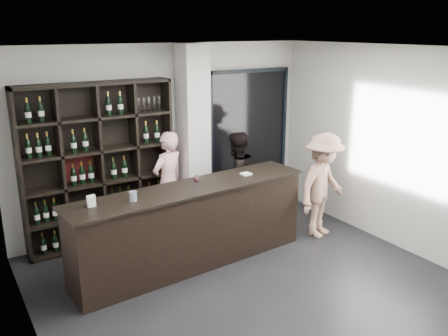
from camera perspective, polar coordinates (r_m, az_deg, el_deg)
floor at (r=5.92m, az=5.26°, el=-15.41°), size 5.00×5.50×0.01m
wine_shelf at (r=7.08m, az=-14.74°, el=0.26°), size 2.20×0.35×2.40m
structural_column at (r=7.49m, az=-3.66°, el=3.62°), size 0.40×0.40×2.90m
glass_panel at (r=8.29m, az=2.98°, el=4.55°), size 1.60×0.08×2.10m
tasting_counter at (r=6.42m, az=-3.85°, el=-6.99°), size 3.39×0.70×1.12m
taster_pink at (r=7.38m, az=-6.73°, el=-1.80°), size 0.69×0.57×1.62m
taster_black at (r=7.70m, az=1.47°, el=-1.25°), size 0.82×0.67×1.53m
customer at (r=7.37m, az=11.78°, el=-2.06°), size 1.18×0.89×1.63m
wine_glass at (r=6.14m, az=-3.31°, el=-1.56°), size 0.09×0.09×0.20m
spit_cup at (r=5.79m, az=-10.88°, el=-3.36°), size 0.10×0.10×0.12m
napkin_stack at (r=6.72m, az=2.66°, el=-0.72°), size 0.13×0.13×0.02m
card_stand at (r=5.72m, az=-15.68°, el=-3.85°), size 0.10×0.06×0.14m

